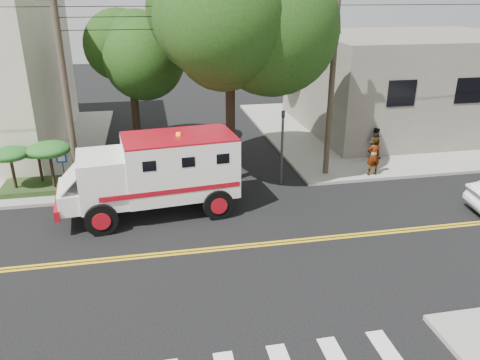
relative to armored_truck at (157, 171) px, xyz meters
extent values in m
plane|color=black|center=(2.07, -3.50, -1.86)|extent=(100.00, 100.00, 0.00)
cube|color=gray|center=(15.57, 10.00, -1.79)|extent=(17.00, 17.00, 0.15)
cube|color=#666257|center=(17.07, 10.50, 1.29)|extent=(14.00, 12.00, 6.00)
cylinder|color=#382D23|center=(-3.53, 2.50, 2.64)|extent=(0.28, 0.28, 9.00)
cylinder|color=#382D23|center=(8.37, 2.70, 2.64)|extent=(0.28, 0.28, 9.00)
cylinder|color=black|center=(3.57, 3.00, 1.64)|extent=(0.44, 0.44, 7.00)
sphere|color=#1A370F|center=(3.57, 3.00, 5.14)|extent=(5.32, 5.32, 5.32)
sphere|color=#1A370F|center=(4.71, 2.24, 5.71)|extent=(4.56, 4.56, 4.56)
cylinder|color=black|center=(-0.93, 8.50, 0.94)|extent=(0.44, 0.44, 5.60)
sphere|color=#1A370F|center=(-0.93, 8.50, 3.74)|extent=(3.92, 3.92, 3.92)
sphere|color=#1A370F|center=(-0.09, 7.94, 4.16)|extent=(3.36, 3.36, 3.36)
cylinder|color=black|center=(10.57, 12.50, 1.11)|extent=(0.44, 0.44, 5.95)
sphere|color=#1A370F|center=(10.57, 12.50, 4.09)|extent=(4.20, 4.20, 4.20)
sphere|color=#1A370F|center=(11.47, 11.90, 4.54)|extent=(3.60, 3.60, 3.60)
cylinder|color=#3F3F42|center=(5.87, 2.10, -0.06)|extent=(0.12, 0.12, 3.60)
imported|color=#3F3F42|center=(5.87, 2.10, 1.29)|extent=(0.15, 0.18, 0.90)
cylinder|color=#3F3F42|center=(-4.13, 2.70, -0.86)|extent=(0.06, 0.06, 2.00)
cube|color=#0C33A5|center=(-4.13, 2.64, -0.06)|extent=(0.45, 0.03, 0.45)
cube|color=#1E3314|center=(-5.43, 3.30, -1.59)|extent=(3.20, 2.00, 0.24)
cylinder|color=black|center=(-6.33, 3.00, -0.71)|extent=(0.14, 0.14, 1.52)
ellipsoid|color=#174F1A|center=(-6.33, 3.00, 0.14)|extent=(1.73, 1.73, 0.60)
cylinder|color=black|center=(-5.33, 3.70, -0.79)|extent=(0.14, 0.14, 1.36)
ellipsoid|color=#174F1A|center=(-5.33, 3.70, -0.03)|extent=(1.55, 1.55, 0.54)
cylinder|color=black|center=(-4.63, 2.80, -0.63)|extent=(0.14, 0.14, 1.68)
ellipsoid|color=#174F1A|center=(-4.63, 2.80, 0.31)|extent=(1.91, 1.91, 0.66)
cube|color=white|center=(0.93, 0.10, 0.14)|extent=(4.73, 3.11, 2.40)
cube|color=white|center=(-2.15, -0.24, -0.09)|extent=(2.10, 2.70, 1.95)
cube|color=black|center=(-3.03, -0.34, 0.43)|extent=(0.28, 1.94, 0.80)
cube|color=white|center=(-3.34, -0.37, -0.66)|extent=(1.28, 2.39, 0.80)
cube|color=#A00C18|center=(-3.91, -0.43, -0.95)|extent=(0.48, 2.47, 0.40)
cube|color=#A00C18|center=(0.93, 0.10, 1.38)|extent=(4.73, 3.11, 0.07)
cylinder|color=black|center=(-2.23, -1.54, -1.23)|extent=(1.29, 0.50, 1.26)
cylinder|color=black|center=(-2.51, 1.01, -1.23)|extent=(1.29, 0.50, 1.26)
cylinder|color=black|center=(2.32, -1.03, -1.23)|extent=(1.29, 0.50, 1.26)
cylinder|color=black|center=(2.04, 1.52, -1.23)|extent=(1.29, 0.50, 1.26)
imported|color=gray|center=(10.54, 2.00, -0.74)|extent=(0.72, 0.49, 1.94)
imported|color=gray|center=(11.74, 4.33, -0.86)|extent=(1.04, 0.98, 1.71)
camera|label=1|loc=(-0.11, -18.13, 6.76)|focal=35.00mm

